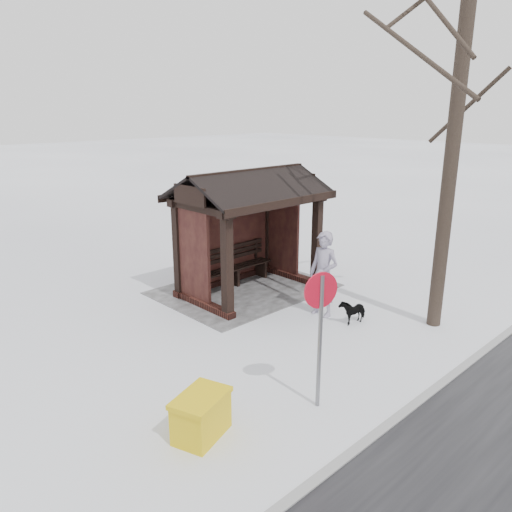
{
  "coord_description": "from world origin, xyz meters",
  "views": [
    {
      "loc": [
        8.1,
        8.71,
        4.47
      ],
      "look_at": [
        0.55,
        0.8,
        1.22
      ],
      "focal_mm": 35.0,
      "sensor_mm": 36.0,
      "label": 1
    }
  ],
  "objects": [
    {
      "name": "tree_near",
      "position": [
        -1.5,
        4.2,
        6.16
      ],
      "size": [
        3.42,
        3.42,
        9.03
      ],
      "color": "black",
      "rests_on": "ground"
    },
    {
      "name": "bus_shelter",
      "position": [
        0.0,
        -0.16,
        2.17
      ],
      "size": [
        3.6,
        2.4,
        3.09
      ],
      "color": "#341712",
      "rests_on": "ground"
    },
    {
      "name": "trampled_patch",
      "position": [
        0.0,
        -0.2,
        0.01
      ],
      "size": [
        4.2,
        3.2,
        0.02
      ],
      "primitive_type": "cube",
      "color": "#929297",
      "rests_on": "ground"
    },
    {
      "name": "grit_bin",
      "position": [
        4.47,
        3.79,
        0.33
      ],
      "size": [
        0.98,
        0.82,
        0.64
      ],
      "rotation": [
        0.0,
        0.0,
        0.34
      ],
      "color": "#DFBA0D",
      "rests_on": "ground"
    },
    {
      "name": "kerb",
      "position": [
        0.0,
        5.5,
        0.01
      ],
      "size": [
        120.0,
        0.15,
        0.06
      ],
      "primitive_type": "cube",
      "color": "gray",
      "rests_on": "ground"
    },
    {
      "name": "ground",
      "position": [
        0.0,
        0.0,
        0.0
      ],
      "size": [
        120.0,
        120.0,
        0.0
      ],
      "primitive_type": "plane",
      "color": "white",
      "rests_on": "ground"
    },
    {
      "name": "road_sign",
      "position": [
        2.69,
        4.42,
        1.6
      ],
      "size": [
        0.54,
        0.2,
        2.2
      ],
      "rotation": [
        0.0,
        0.0,
        -0.32
      ],
      "color": "slate",
      "rests_on": "ground"
    },
    {
      "name": "dog",
      "position": [
        -0.32,
        2.93,
        0.27
      ],
      "size": [
        0.66,
        0.37,
        0.53
      ],
      "primitive_type": "imported",
      "rotation": [
        0.0,
        0.0,
        1.43
      ],
      "color": "black",
      "rests_on": "ground"
    },
    {
      "name": "pedestrian",
      "position": [
        -0.16,
        2.21,
        0.96
      ],
      "size": [
        0.5,
        0.73,
        1.92
      ],
      "primitive_type": "imported",
      "rotation": [
        0.0,
        0.0,
        1.63
      ],
      "color": "#978FA7",
      "rests_on": "ground"
    }
  ]
}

